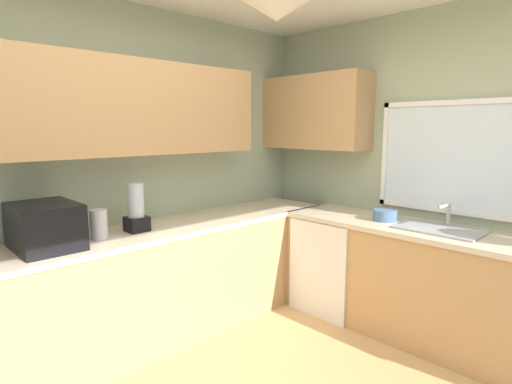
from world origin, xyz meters
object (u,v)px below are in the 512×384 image
microwave (45,226)px  kettle (99,224)px  sink_assembly (440,228)px  bowl (385,215)px  blender_appliance (136,210)px  dishwasher (336,263)px

microwave → kettle: size_ratio=2.30×
sink_assembly → bowl: bearing=-179.2°
microwave → blender_appliance: bearing=90.0°
kettle → bowl: kettle is taller
dishwasher → bowl: bearing=3.8°
sink_assembly → blender_appliance: bearing=-133.2°
dishwasher → kettle: bearing=-108.5°
bowl → blender_appliance: bearing=-123.9°
sink_assembly → kettle: bearing=-128.3°
microwave → dishwasher: bearing=73.6°
microwave → bowl: bearing=64.1°
blender_appliance → microwave: bearing=-90.0°
microwave → kettle: (0.02, 0.34, -0.04)m
bowl → microwave: bearing=-115.9°
dishwasher → bowl: bowl is taller
dishwasher → microwave: size_ratio=1.77×
microwave → sink_assembly: bearing=55.8°
bowl → blender_appliance: blender_appliance is taller
kettle → blender_appliance: 0.30m
bowl → blender_appliance: (-1.11, -1.65, 0.12)m
dishwasher → microwave: (-0.66, -2.25, 0.61)m
kettle → sink_assembly: kettle is taller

